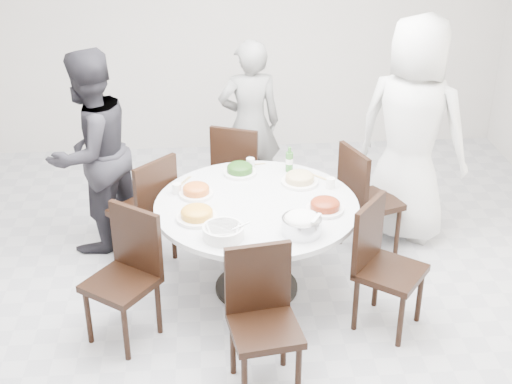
{
  "coord_description": "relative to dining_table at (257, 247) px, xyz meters",
  "views": [
    {
      "loc": [
        -0.26,
        -4.36,
        3.22
      ],
      "look_at": [
        0.11,
        0.27,
        0.82
      ],
      "focal_mm": 50.0,
      "sensor_mm": 36.0,
      "label": 1
    }
  ],
  "objects": [
    {
      "name": "dining_table",
      "position": [
        0.0,
        0.0,
        0.0
      ],
      "size": [
        1.5,
        1.5,
        0.75
      ],
      "primitive_type": "cylinder",
      "color": "silver",
      "rests_on": "floor"
    },
    {
      "name": "rice_bowl",
      "position": [
        0.27,
        -0.45,
        0.43
      ],
      "size": [
        0.27,
        0.27,
        0.12
      ],
      "primitive_type": "cylinder",
      "color": "silver",
      "rests_on": "dining_table"
    },
    {
      "name": "chair_ne",
      "position": [
        0.99,
        0.51,
        0.1
      ],
      "size": [
        0.54,
        0.54,
        0.95
      ],
      "primitive_type": "cube",
      "rotation": [
        0.0,
        0.0,
        1.92
      ],
      "color": "black",
      "rests_on": "floor"
    },
    {
      "name": "beverage_bottle",
      "position": [
        0.3,
        0.53,
        0.48
      ],
      "size": [
        0.06,
        0.06,
        0.21
      ],
      "primitive_type": "cylinder",
      "color": "#306A2A",
      "rests_on": "dining_table"
    },
    {
      "name": "dish_redbrown",
      "position": [
        0.48,
        -0.15,
        0.41
      ],
      "size": [
        0.27,
        0.27,
        0.07
      ],
      "primitive_type": "cylinder",
      "color": "white",
      "rests_on": "dining_table"
    },
    {
      "name": "chair_n",
      "position": [
        -0.05,
        1.14,
        0.1
      ],
      "size": [
        0.54,
        0.54,
        0.95
      ],
      "primitive_type": "cube",
      "rotation": [
        0.0,
        0.0,
        2.77
      ],
      "color": "black",
      "rests_on": "floor"
    },
    {
      "name": "dish_greens",
      "position": [
        -0.09,
        0.5,
        0.41
      ],
      "size": [
        0.26,
        0.26,
        0.07
      ],
      "primitive_type": "cylinder",
      "color": "white",
      "rests_on": "dining_table"
    },
    {
      "name": "soup_bowl",
      "position": [
        -0.26,
        -0.46,
        0.42
      ],
      "size": [
        0.28,
        0.28,
        0.09
      ],
      "primitive_type": "cylinder",
      "color": "white",
      "rests_on": "dining_table"
    },
    {
      "name": "diner_right",
      "position": [
        1.35,
        0.77,
        0.59
      ],
      "size": [
        1.13,
        1.05,
        1.93
      ],
      "primitive_type": "imported",
      "rotation": [
        0.0,
        0.0,
        2.53
      ],
      "color": "silver",
      "rests_on": "floor"
    },
    {
      "name": "floor",
      "position": [
        -0.11,
        -0.22,
        -0.38
      ],
      "size": [
        6.0,
        6.0,
        0.01
      ],
      "primitive_type": "cube",
      "color": "#B3B4B8",
      "rests_on": "ground"
    },
    {
      "name": "diner_middle",
      "position": [
        0.06,
        1.47,
        0.41
      ],
      "size": [
        0.61,
        0.44,
        1.57
      ],
      "primitive_type": "imported",
      "rotation": [
        0.0,
        0.0,
        3.25
      ],
      "color": "black",
      "rests_on": "floor"
    },
    {
      "name": "chair_nw",
      "position": [
        -0.88,
        0.49,
        0.1
      ],
      "size": [
        0.59,
        0.59,
        0.95
      ],
      "primitive_type": "cube",
      "rotation": [
        0.0,
        0.0,
        3.93
      ],
      "color": "black",
      "rests_on": "floor"
    },
    {
      "name": "tea_cups",
      "position": [
        0.04,
        0.6,
        0.42
      ],
      "size": [
        0.07,
        0.07,
        0.08
      ],
      "primitive_type": "cylinder",
      "color": "white",
      "rests_on": "dining_table"
    },
    {
      "name": "chopsticks",
      "position": [
        -0.0,
        0.68,
        0.38
      ],
      "size": [
        0.24,
        0.04,
        0.01
      ],
      "primitive_type": null,
      "color": "tan",
      "rests_on": "dining_table"
    },
    {
      "name": "chair_sw",
      "position": [
        -0.97,
        -0.52,
        0.1
      ],
      "size": [
        0.59,
        0.59,
        0.95
      ],
      "primitive_type": "cube",
      "rotation": [
        0.0,
        0.0,
        5.64
      ],
      "color": "black",
      "rests_on": "floor"
    },
    {
      "name": "dish_pale",
      "position": [
        0.36,
        0.3,
        0.41
      ],
      "size": [
        0.28,
        0.28,
        0.08
      ],
      "primitive_type": "cylinder",
      "color": "white",
      "rests_on": "dining_table"
    },
    {
      "name": "chair_se",
      "position": [
        0.89,
        -0.52,
        0.1
      ],
      "size": [
        0.59,
        0.59,
        0.95
      ],
      "primitive_type": "cube",
      "rotation": [
        0.0,
        0.0,
        7.19
      ],
      "color": "black",
      "rests_on": "floor"
    },
    {
      "name": "diner_left",
      "position": [
        -1.29,
        0.79,
        0.48
      ],
      "size": [
        1.03,
        1.05,
        1.71
      ],
      "primitive_type": "imported",
      "rotation": [
        0.0,
        0.0,
        4.03
      ],
      "color": "black",
      "rests_on": "floor"
    },
    {
      "name": "wall_back",
      "position": [
        -0.11,
        2.78,
        1.02
      ],
      "size": [
        6.0,
        0.01,
        2.8
      ],
      "primitive_type": "cube",
      "color": "silver",
      "rests_on": "ground"
    },
    {
      "name": "dish_orange",
      "position": [
        -0.44,
        0.17,
        0.41
      ],
      "size": [
        0.26,
        0.26,
        0.07
      ],
      "primitive_type": "cylinder",
      "color": "white",
      "rests_on": "dining_table"
    },
    {
      "name": "dish_tofu",
      "position": [
        -0.44,
        -0.2,
        0.41
      ],
      "size": [
        0.29,
        0.29,
        0.08
      ],
      "primitive_type": "cylinder",
      "color": "white",
      "rests_on": "dining_table"
    },
    {
      "name": "chair_s",
      "position": [
        -0.03,
        -1.09,
        0.1
      ],
      "size": [
        0.48,
        0.48,
        0.95
      ],
      "primitive_type": "cube",
      "rotation": [
        0.0,
        0.0,
        6.44
      ],
      "color": "black",
      "rests_on": "floor"
    }
  ]
}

